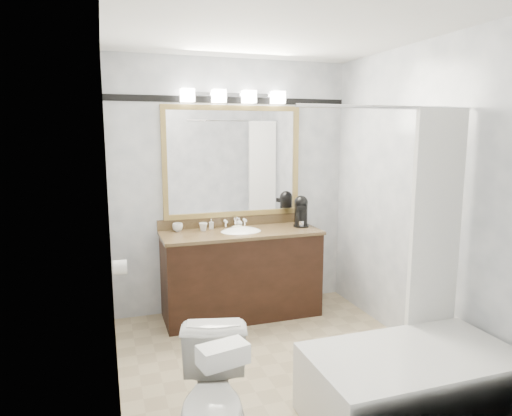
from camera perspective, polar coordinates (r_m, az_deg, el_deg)
name	(u,v)px	position (r m, az deg, el deg)	size (l,w,h in m)	color
room	(280,206)	(3.38, 3.01, 0.22)	(2.42, 2.62, 2.52)	tan
vanity	(241,272)	(4.50, -1.87, -7.98)	(1.53, 0.58, 0.97)	black
mirror	(233,162)	(4.56, -2.91, 5.78)	(1.40, 0.04, 1.10)	tan
vanity_light_bar	(234,96)	(4.51, -2.78, 13.80)	(1.02, 0.14, 0.12)	silver
accent_stripe	(232,100)	(4.57, -3.01, 13.32)	(2.40, 0.01, 0.06)	black
bathtub	(413,376)	(3.21, 19.02, -19.19)	(1.30, 0.75, 1.96)	white
tp_roll	(120,267)	(3.92, -16.65, -7.11)	(0.12, 0.12, 0.11)	white
toilet	(214,405)	(2.68, -5.29, -23.27)	(0.39, 0.68, 0.69)	white
tissue_box	(223,354)	(2.30, -4.14, -17.78)	(0.24, 0.13, 0.10)	white
coffee_maker	(301,210)	(4.64, 5.65, -0.29)	(0.17, 0.20, 0.31)	black
cup_left	(178,227)	(4.45, -9.78, -2.38)	(0.10, 0.10, 0.08)	white
cup_right	(203,227)	(4.44, -6.61, -2.35)	(0.08, 0.08, 0.08)	white
soap_bottle_a	(211,224)	(4.51, -5.61, -1.99)	(0.04, 0.04, 0.10)	white
soap_bottle_b	(239,222)	(4.59, -2.14, -1.80)	(0.07, 0.07, 0.09)	white
soap_bar	(237,227)	(4.50, -2.38, -2.43)	(0.09, 0.06, 0.03)	beige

